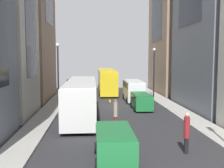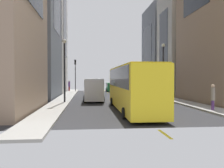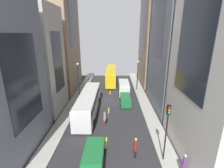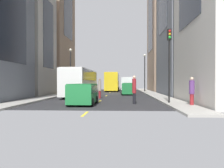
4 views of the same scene
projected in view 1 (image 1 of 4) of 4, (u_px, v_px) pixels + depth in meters
name	position (u px, v px, depth m)	size (l,w,h in m)	color
ground_plane	(112.00, 107.00, 30.01)	(39.07, 39.07, 0.00)	#28282B
sidewalk_west	(53.00, 107.00, 29.54)	(2.01, 44.00, 0.15)	#9E9B93
sidewalk_east	(170.00, 105.00, 30.47)	(2.01, 44.00, 0.15)	#9E9B93
lane_stripe_1	(126.00, 141.00, 17.50)	(0.16, 2.00, 0.01)	yellow
lane_stripe_2	(115.00, 115.00, 25.84)	(0.16, 2.00, 0.01)	yellow
lane_stripe_3	(110.00, 101.00, 34.18)	(0.16, 2.00, 0.01)	yellow
lane_stripe_4	(106.00, 92.00, 42.52)	(0.16, 2.00, 0.01)	yellow
lane_stripe_5	(104.00, 87.00, 50.86)	(0.16, 2.00, 0.01)	yellow
city_bus_white	(81.00, 95.00, 24.50)	(2.80, 12.62, 3.35)	silver
streetcar_yellow	(107.00, 79.00, 42.32)	(2.70, 12.82, 3.59)	yellow
delivery_van_white	(133.00, 89.00, 33.93)	(2.25, 5.60, 2.58)	white
car_green_0	(141.00, 100.00, 28.35)	(1.92, 4.09, 1.68)	#1E7238
car_green_1	(114.00, 142.00, 14.13)	(2.08, 4.03, 1.69)	#1E7238
pedestrian_waiting_curb	(116.00, 113.00, 21.02)	(0.34, 0.34, 2.19)	maroon
pedestrian_walking_far	(187.00, 132.00, 15.20)	(0.33, 0.33, 2.36)	black
pedestrian_crossing_mid	(68.00, 84.00, 43.23)	(0.32, 0.32, 2.03)	#593372
streetlamp_near	(58.00, 67.00, 30.43)	(0.44, 0.44, 6.91)	black
streetlamp_far	(154.00, 67.00, 36.03)	(0.44, 0.44, 6.56)	black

